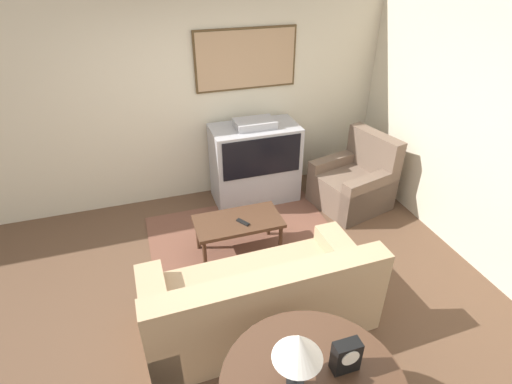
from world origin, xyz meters
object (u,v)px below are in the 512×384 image
at_px(couch, 260,301).
at_px(mantel_clock, 346,356).
at_px(tv, 255,163).
at_px(coffee_table, 238,224).
at_px(table_lamp, 298,347).
at_px(armchair, 354,184).

xyz_separation_m(couch, mantel_clock, (0.20, -1.08, 0.56)).
height_order(tv, coffee_table, tv).
bearing_deg(table_lamp, tv, 76.50).
distance_m(armchair, mantel_clock, 3.15).
height_order(couch, coffee_table, couch).
bearing_deg(coffee_table, armchair, 16.33).
xyz_separation_m(tv, couch, (-0.63, -2.12, -0.24)).
height_order(tv, armchair, tv).
relative_size(coffee_table, table_lamp, 2.15).
distance_m(coffee_table, mantel_clock, 2.18).
relative_size(tv, table_lamp, 2.59).
bearing_deg(table_lamp, coffee_table, 83.82).
bearing_deg(tv, table_lamp, -103.50).
bearing_deg(table_lamp, couch, 82.84).
height_order(couch, mantel_clock, mantel_clock).
relative_size(couch, coffee_table, 2.16).
relative_size(couch, mantel_clock, 8.84).
distance_m(couch, table_lamp, 1.34).
bearing_deg(armchair, tv, -128.80).
distance_m(tv, coffee_table, 1.21).
bearing_deg(mantel_clock, tv, 82.30).
bearing_deg(mantel_clock, coffee_table, 92.82).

